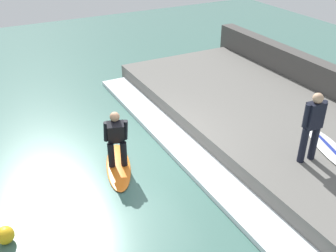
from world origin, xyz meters
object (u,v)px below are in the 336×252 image
object	(u,v)px
surfboard_waiting_near	(331,150)
marker_buoy	(5,235)
surfer_riding	(116,137)
surfboard_riding	(118,166)
surfer_waiting_near	(313,124)

from	to	relation	value
surfboard_waiting_near	marker_buoy	size ratio (longest dim) A/B	6.15
surfer_riding	surfboard_waiting_near	size ratio (longest dim) A/B	0.68
surfboard_waiting_near	marker_buoy	distance (m)	7.19
surfer_riding	surfboard_waiting_near	distance (m)	4.98
surfboard_riding	surfboard_waiting_near	size ratio (longest dim) A/B	0.98
surfboard_riding	surfer_waiting_near	bearing A→B (deg)	-32.97
marker_buoy	surfboard_waiting_near	bearing A→B (deg)	-8.70
marker_buoy	surfer_riding	bearing A→B (deg)	24.80
surfboard_riding	surfer_waiting_near	xyz separation A→B (m)	(3.59, -2.33, 1.38)
surfer_riding	surfer_waiting_near	xyz separation A→B (m)	(3.59, -2.33, 0.56)
surfboard_riding	surfboard_waiting_near	distance (m)	4.99
surfer_riding	surfer_waiting_near	distance (m)	4.31
marker_buoy	surfboard_riding	bearing A→B (deg)	24.80
surfboard_riding	surfer_riding	size ratio (longest dim) A/B	1.44
surfboard_riding	surfer_waiting_near	distance (m)	4.49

